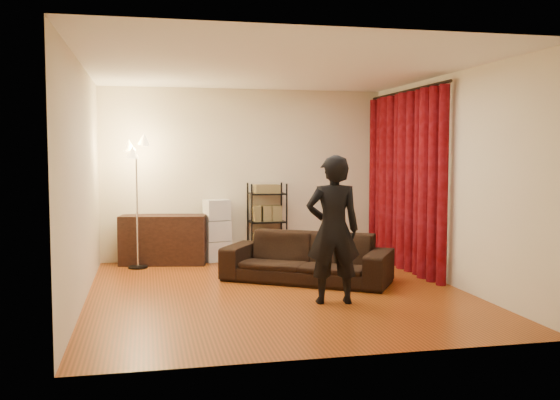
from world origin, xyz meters
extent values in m
plane|color=#984516|center=(0.00, 0.00, 0.00)|extent=(5.00, 5.00, 0.00)
plane|color=white|center=(0.00, 0.00, 2.70)|extent=(5.00, 5.00, 0.00)
plane|color=beige|center=(0.00, 2.50, 1.35)|extent=(5.00, 0.00, 5.00)
plane|color=beige|center=(0.00, -2.50, 1.35)|extent=(5.00, 0.00, 5.00)
plane|color=beige|center=(-2.25, 0.00, 1.35)|extent=(0.00, 5.00, 5.00)
plane|color=beige|center=(2.25, 0.00, 1.35)|extent=(0.00, 5.00, 5.00)
cylinder|color=black|center=(2.15, 1.12, 2.58)|extent=(0.04, 2.65, 0.04)
imported|color=black|center=(0.50, 0.51, 0.32)|extent=(2.29, 1.88, 0.63)
imported|color=black|center=(0.50, -0.69, 0.83)|extent=(0.65, 0.46, 1.67)
cube|color=black|center=(-1.30, 2.23, 0.37)|extent=(1.35, 0.72, 0.75)
camera|label=1|loc=(-1.55, -7.34, 1.70)|focal=40.00mm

